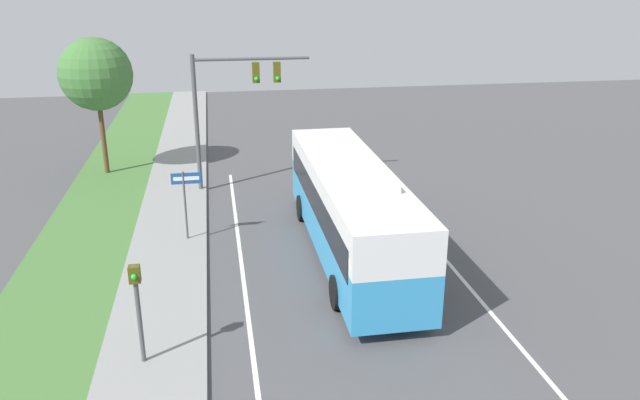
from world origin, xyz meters
name	(u,v)px	position (x,y,z in m)	size (l,w,h in m)	color
ground_plane	(372,318)	(0.00, 0.00, 0.00)	(80.00, 80.00, 0.00)	#4C4C4F
sidewalk	(156,335)	(-6.20, 0.00, 0.06)	(2.80, 80.00, 0.12)	gray
grass_verge	(35,346)	(-9.40, 0.00, 0.05)	(3.60, 80.00, 0.10)	#477538
lane_divider_near	(250,329)	(-3.60, 0.00, 0.00)	(0.14, 30.00, 0.01)	silver
lane_divider_far	(486,307)	(3.60, 0.00, 0.00)	(0.14, 30.00, 0.01)	silver
bus	(350,205)	(0.31, 4.45, 1.93)	(2.73, 11.98, 3.54)	#3393D1
signal_gantry	(230,95)	(-3.48, 12.71, 4.47)	(5.30, 0.41, 6.32)	#4C4C51
pedestrian_signal	(137,298)	(-6.41, -1.30, 1.94)	(0.28, 0.34, 2.82)	#4C4C51
street_sign	(186,194)	(-5.45, 6.73, 1.90)	(1.11, 0.08, 2.77)	#4C4C51
roadside_tree	(96,74)	(-9.78, 16.20, 5.06)	(3.52, 3.52, 6.74)	brown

